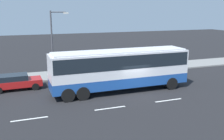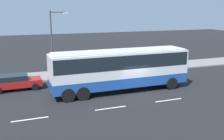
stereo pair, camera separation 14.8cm
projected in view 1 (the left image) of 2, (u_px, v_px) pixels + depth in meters
The scene contains 7 objects.
ground_plane at pixel (135, 93), 22.71m from camera, with size 120.00×120.00×0.00m, color black.
sidewalk_curb at pixel (104, 71), 30.50m from camera, with size 80.00×4.00×0.15m, color gray.
lane_centreline at pixel (182, 98), 21.33m from camera, with size 36.32×0.16×0.01m.
coach_bus at pixel (121, 66), 22.85m from camera, with size 12.32×2.78×3.67m.
car_red_compact at pixel (16, 82), 23.60m from camera, with size 4.44×2.01×1.39m.
pedestrian_near_curb at pixel (78, 66), 28.15m from camera, with size 0.32×0.32×1.69m.
street_lamp at pixel (54, 40), 26.30m from camera, with size 1.84×0.24×6.87m.
Camera 1 is at (-9.36, -19.65, 7.09)m, focal length 41.80 mm.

